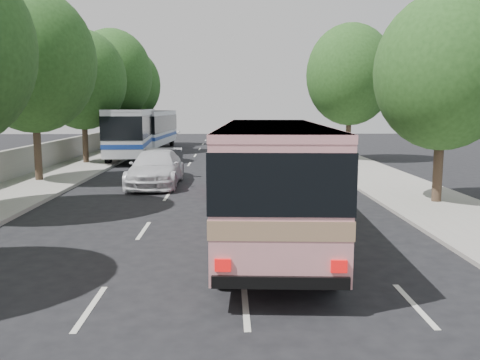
{
  "coord_description": "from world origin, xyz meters",
  "views": [
    {
      "loc": [
        0.69,
        -11.09,
        3.72
      ],
      "look_at": [
        1.02,
        3.61,
        1.6
      ],
      "focal_mm": 38.0,
      "sensor_mm": 36.0,
      "label": 1
    }
  ],
  "objects_px": {
    "white_pickup": "(156,168)",
    "tour_coach_rear": "(153,126)",
    "pink_taxi": "(233,174)",
    "tour_coach_front": "(132,129)",
    "pink_bus": "(272,170)"
  },
  "relations": [
    {
      "from": "white_pickup",
      "to": "tour_coach_rear",
      "type": "relative_size",
      "value": 0.5
    },
    {
      "from": "pink_taxi",
      "to": "tour_coach_rear",
      "type": "bearing_deg",
      "value": 112.78
    },
    {
      "from": "white_pickup",
      "to": "tour_coach_front",
      "type": "relative_size",
      "value": 0.47
    },
    {
      "from": "pink_taxi",
      "to": "tour_coach_rear",
      "type": "height_order",
      "value": "tour_coach_rear"
    },
    {
      "from": "tour_coach_front",
      "to": "pink_taxi",
      "type": "bearing_deg",
      "value": -68.33
    },
    {
      "from": "pink_bus",
      "to": "tour_coach_front",
      "type": "relative_size",
      "value": 0.86
    },
    {
      "from": "pink_taxi",
      "to": "tour_coach_front",
      "type": "bearing_deg",
      "value": 122.13
    },
    {
      "from": "tour_coach_rear",
      "to": "pink_bus",
      "type": "bearing_deg",
      "value": -73.26
    },
    {
      "from": "tour_coach_front",
      "to": "tour_coach_rear",
      "type": "relative_size",
      "value": 1.06
    },
    {
      "from": "pink_bus",
      "to": "tour_coach_rear",
      "type": "xyz_separation_m",
      "value": [
        -7.82,
        31.39,
        0.01
      ]
    },
    {
      "from": "pink_taxi",
      "to": "white_pickup",
      "type": "height_order",
      "value": "white_pickup"
    },
    {
      "from": "pink_bus",
      "to": "white_pickup",
      "type": "height_order",
      "value": "pink_bus"
    },
    {
      "from": "tour_coach_front",
      "to": "pink_bus",
      "type": "bearing_deg",
      "value": -75.12
    },
    {
      "from": "pink_taxi",
      "to": "white_pickup",
      "type": "distance_m",
      "value": 4.06
    },
    {
      "from": "tour_coach_rear",
      "to": "pink_taxi",
      "type": "bearing_deg",
      "value": -70.51
    }
  ]
}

